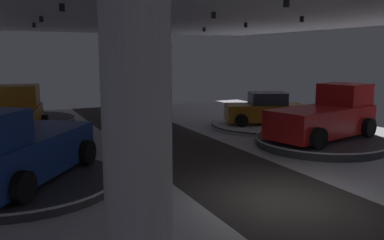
% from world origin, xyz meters
% --- Properties ---
extents(ground, '(24.00, 44.00, 0.06)m').
position_xyz_m(ground, '(0.00, 0.00, -0.02)').
color(ground, silver).
extents(column_left, '(1.27, 1.27, 5.50)m').
position_xyz_m(column_left, '(-4.68, -1.64, 2.75)').
color(column_left, silver).
rests_on(column_left, ground).
extents(display_platform_deep_left, '(5.87, 5.87, 0.34)m').
position_xyz_m(display_platform_deep_left, '(-5.79, 16.39, 0.19)').
color(display_platform_deep_left, '#333338').
rests_on(display_platform_deep_left, ground).
extents(display_car_deep_left, '(2.42, 4.32, 1.71)m').
position_xyz_m(display_car_deep_left, '(-5.80, 16.36, 1.10)').
color(display_car_deep_left, maroon).
rests_on(display_car_deep_left, display_platform_deep_left).
extents(display_platform_mid_right, '(5.68, 5.68, 0.36)m').
position_xyz_m(display_platform_mid_right, '(5.70, 4.80, 0.20)').
color(display_platform_mid_right, '#333338').
rests_on(display_platform_mid_right, ground).
extents(pickup_truck_mid_right, '(5.64, 3.59, 2.30)m').
position_xyz_m(pickup_truck_mid_right, '(6.01, 4.87, 1.30)').
color(pickup_truck_mid_right, red).
rests_on(pickup_truck_mid_right, display_platform_mid_right).
extents(display_platform_far_right, '(5.81, 5.81, 0.22)m').
position_xyz_m(display_platform_far_right, '(6.14, 9.64, 0.13)').
color(display_platform_far_right, silver).
rests_on(display_platform_far_right, ground).
extents(display_car_far_right, '(4.57, 3.39, 1.71)m').
position_xyz_m(display_car_far_right, '(6.16, 9.63, 0.99)').
color(display_car_far_right, '#B77519').
rests_on(display_car_far_right, display_platform_far_right).
extents(display_platform_mid_left, '(5.68, 5.68, 0.29)m').
position_xyz_m(display_platform_mid_left, '(-6.38, 4.24, 0.16)').
color(display_platform_mid_left, '#333338').
rests_on(display_platform_mid_left, ground).
extents(pickup_truck_mid_left, '(4.82, 5.52, 2.30)m').
position_xyz_m(pickup_truck_mid_left, '(-6.57, 3.98, 1.23)').
color(pickup_truck_mid_left, navy).
rests_on(pickup_truck_mid_left, display_platform_mid_left).
extents(display_platform_far_left, '(5.68, 5.68, 0.27)m').
position_xyz_m(display_platform_far_left, '(-6.51, 10.37, 0.15)').
color(display_platform_far_left, silver).
rests_on(display_platform_far_left, ground).
extents(pickup_truck_far_left, '(3.46, 5.61, 2.30)m').
position_xyz_m(pickup_truck_far_left, '(-6.45, 10.68, 1.20)').
color(pickup_truck_far_left, '#B77519').
rests_on(pickup_truck_far_left, display_platform_far_left).
extents(visitor_walking_near, '(0.32, 0.32, 1.59)m').
position_xyz_m(visitor_walking_near, '(-0.08, 11.47, 0.91)').
color(visitor_walking_near, black).
rests_on(visitor_walking_near, ground).
extents(visitor_walking_far, '(0.32, 0.32, 1.59)m').
position_xyz_m(visitor_walking_far, '(-1.76, 4.58, 0.91)').
color(visitor_walking_far, black).
rests_on(visitor_walking_far, ground).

